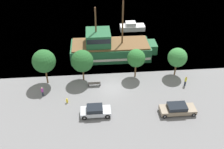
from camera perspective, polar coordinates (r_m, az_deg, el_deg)
The scene contains 13 objects.
ground_plane at distance 38.61m, azimuth -0.23°, elevation -3.19°, with size 160.00×160.00×0.00m, color slate.
pirate_ship at distance 45.49m, azimuth -0.67°, elevation 6.15°, with size 15.51×5.64×10.67m.
moored_boat_dockside at distance 56.42m, azimuth 4.59°, elevation 10.82°, with size 5.43×2.40×1.81m.
parked_car_curb_front at distance 35.26m, azimuth 14.73°, elevation -7.62°, with size 4.83×1.93×1.40m.
parked_car_curb_mid at distance 33.90m, azimuth -3.81°, elevation -8.29°, with size 4.06×1.87×1.42m.
fire_hydrant at distance 36.41m, azimuth -10.25°, elevation -5.86°, with size 0.42×0.25×0.76m.
bench_promenade_east at distance 38.93m, azimuth -4.05°, elevation -2.08°, with size 1.91×0.45×0.85m.
pedestrian_walking_near at distance 40.34m, azimuth 16.46°, elevation -1.44°, with size 0.32×0.32×1.69m.
pedestrian_walking_far at distance 38.18m, azimuth -15.62°, elevation -3.77°, with size 0.32×0.32×1.56m.
tree_row_east at distance 38.87m, azimuth -15.30°, elevation 2.96°, with size 3.54×3.54×5.80m.
tree_row_mideast at distance 38.70m, azimuth -6.81°, elevation 3.07°, with size 3.47×3.47×5.28m.
tree_row_midwest at distance 39.42m, azimuth 5.54°, elevation 3.74°, with size 2.89×2.89×4.95m.
tree_row_west at distance 41.09m, azimuth 14.71°, elevation 3.77°, with size 3.09×3.09×4.86m.
Camera 1 is at (-2.35, -30.05, 24.12)m, focal length 40.00 mm.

